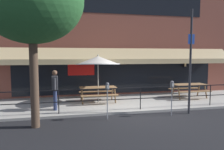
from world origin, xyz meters
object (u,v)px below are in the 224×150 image
(patio_umbrella_left, at_px, (98,61))
(parking_meter_far, at_px, (172,88))
(picnic_table_centre, at_px, (189,87))
(picnic_table_left, at_px, (98,90))
(street_sign_pole, at_px, (190,61))
(parking_meter_near, at_px, (107,89))
(pedestrian_walking, at_px, (55,88))

(patio_umbrella_left, distance_m, parking_meter_far, 3.83)
(picnic_table_centre, bearing_deg, picnic_table_left, -179.72)
(picnic_table_centre, xyz_separation_m, patio_umbrella_left, (-5.08, -0.10, 1.47))
(picnic_table_left, bearing_deg, street_sign_pole, -36.54)
(picnic_table_left, height_order, parking_meter_far, parking_meter_far)
(parking_meter_near, height_order, parking_meter_far, same)
(picnic_table_left, relative_size, picnic_table_centre, 1.00)
(picnic_table_centre, xyz_separation_m, parking_meter_near, (-5.14, -2.65, 0.44))
(parking_meter_far, relative_size, street_sign_pole, 0.33)
(patio_umbrella_left, distance_m, street_sign_pole, 4.26)
(picnic_table_left, bearing_deg, picnic_table_centre, 0.28)
(picnic_table_left, distance_m, pedestrian_walking, 2.33)
(patio_umbrella_left, height_order, parking_meter_near, patio_umbrella_left)
(picnic_table_centre, height_order, pedestrian_walking, pedestrian_walking)
(pedestrian_walking, height_order, parking_meter_near, pedestrian_walking)
(pedestrian_walking, bearing_deg, street_sign_pole, -15.01)
(parking_meter_far, bearing_deg, street_sign_pole, 8.41)
(picnic_table_left, distance_m, parking_meter_far, 3.76)
(picnic_table_left, distance_m, parking_meter_near, 2.66)
(patio_umbrella_left, height_order, pedestrian_walking, patio_umbrella_left)
(picnic_table_left, height_order, parking_meter_near, parking_meter_near)
(picnic_table_left, bearing_deg, pedestrian_walking, -151.76)
(picnic_table_left, height_order, street_sign_pole, street_sign_pole)
(picnic_table_left, relative_size, parking_meter_near, 1.27)
(picnic_table_centre, xyz_separation_m, parking_meter_far, (-2.49, -2.72, 0.44))
(picnic_table_left, xyz_separation_m, parking_meter_far, (2.59, -2.69, 0.44))
(picnic_table_left, distance_m, picnic_table_centre, 5.08)
(picnic_table_left, bearing_deg, parking_meter_near, -91.11)
(pedestrian_walking, distance_m, street_sign_pole, 5.80)
(street_sign_pole, bearing_deg, parking_meter_near, -178.98)
(picnic_table_centre, bearing_deg, parking_meter_far, -132.53)
(pedestrian_walking, relative_size, street_sign_pole, 0.40)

